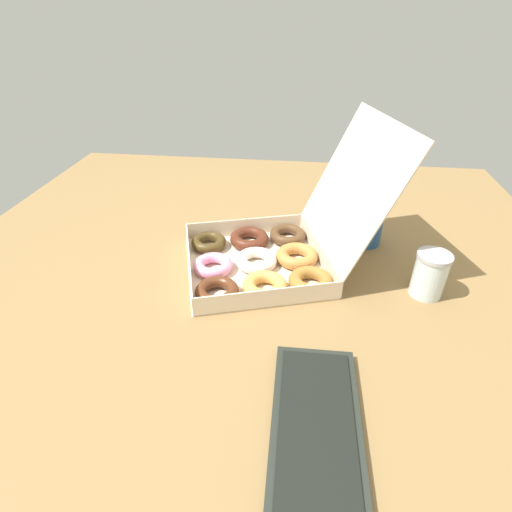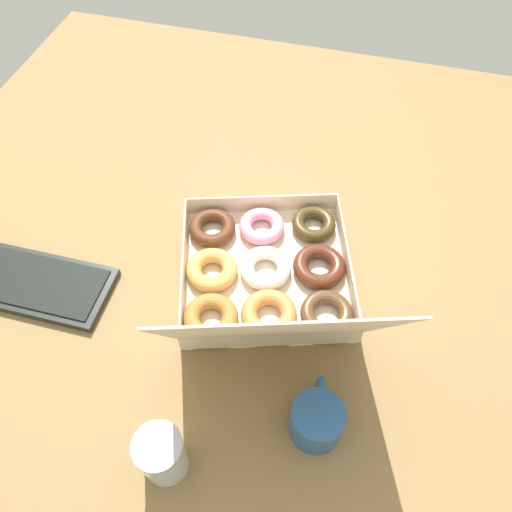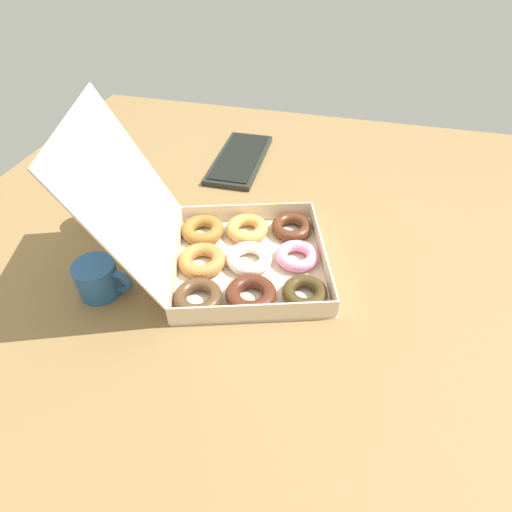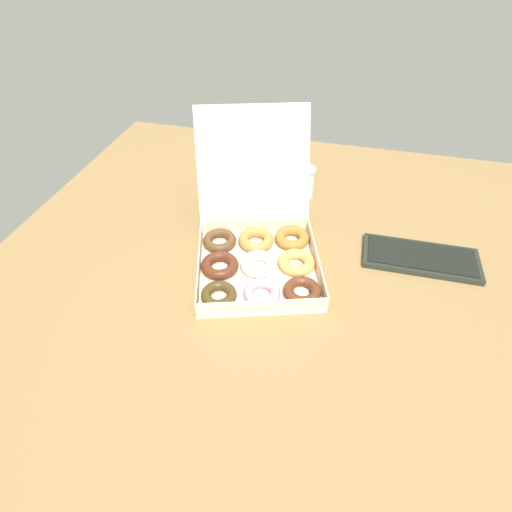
# 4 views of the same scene
# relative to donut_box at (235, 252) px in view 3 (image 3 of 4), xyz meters

# --- Properties ---
(ground_plane) EXTENTS (1.80, 1.80, 0.02)m
(ground_plane) POSITION_rel_donut_box_xyz_m (0.05, -0.04, -0.05)
(ground_plane) COLOR olive
(donut_box) EXTENTS (0.50, 0.60, 0.39)m
(donut_box) POSITION_rel_donut_box_xyz_m (0.00, 0.00, 0.00)
(donut_box) COLOR beige
(donut_box) RESTS_ON ground_plane
(keyboard) EXTENTS (0.36, 0.16, 0.02)m
(keyboard) POSITION_rel_donut_box_xyz_m (0.50, 0.13, -0.03)
(keyboard) COLOR #232822
(keyboard) RESTS_ON ground_plane
(coffee_mug) EXTENTS (0.09, 0.13, 0.08)m
(coffee_mug) POSITION_rel_donut_box_xyz_m (-0.16, 0.27, 0.00)
(coffee_mug) COLOR #285A97
(coffee_mug) RESTS_ON ground_plane
(glass_jar) EXTENTS (0.08, 0.08, 0.12)m
(glass_jar) POSITION_rel_donut_box_xyz_m (0.08, 0.40, 0.02)
(glass_jar) COLOR silver
(glass_jar) RESTS_ON ground_plane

